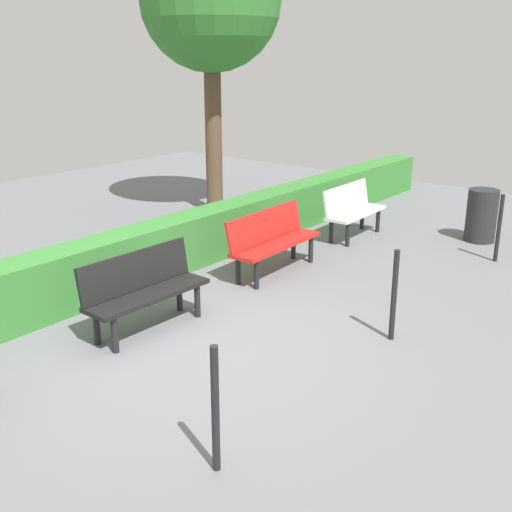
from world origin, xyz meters
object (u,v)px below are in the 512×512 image
Objects in this scene: bench_white at (352,209)px; bench_black at (144,287)px; tree_near at (211,1)px; trash_bin at (482,215)px; bench_red at (272,238)px.

bench_black is at bearing -0.76° from bench_white.
tree_near is at bearing -88.60° from bench_white.
bench_black reaches higher than trash_bin.
bench_red reaches higher than trash_bin.
tree_near is at bearing -75.41° from trash_bin.
tree_near reaches higher than bench_black.
trash_bin is (-1.22, 4.67, -3.34)m from tree_near.
bench_white and bench_red have the same top height.
bench_black is (2.37, 0.03, -0.00)m from bench_red.
trash_bin is at bearing 120.09° from bench_white.
bench_black is 0.30× the size of tree_near.
bench_black is (4.58, 0.05, 0.00)m from bench_white.
bench_white is 0.91× the size of bench_black.
trash_bin is (-1.08, 1.76, -0.05)m from bench_white.
trash_bin is (-3.29, 1.74, -0.06)m from bench_red.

